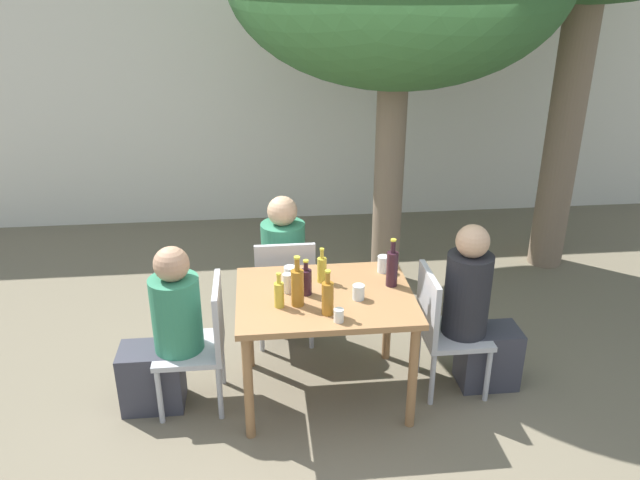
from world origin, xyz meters
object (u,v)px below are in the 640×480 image
object	(u,v)px
drinking_glass_3	(339,315)
drinking_glass_4	(358,292)
amber_bottle_0	(328,297)
drinking_glass_0	(383,264)
oil_cruet_5	(279,294)
dining_table_front	(325,308)
person_seated_2	(283,269)
amber_bottle_2	(297,286)
wine_bottle_3	(306,281)
drinking_glass_2	(290,276)
patio_chair_0	(202,338)
patio_chair_1	(443,325)
person_seated_0	(165,338)
patio_chair_2	(285,286)
wine_bottle_1	(392,268)
drinking_glass_1	(287,283)
person_seated_1	(477,317)
oil_cruet_4	(322,269)

from	to	relation	value
drinking_glass_3	drinking_glass_4	size ratio (longest dim) A/B	0.84
amber_bottle_0	drinking_glass_0	world-z (taller)	amber_bottle_0
oil_cruet_5	drinking_glass_0	xyz separation A→B (m)	(0.73, 0.41, -0.03)
dining_table_front	person_seated_2	size ratio (longest dim) A/B	0.98
drinking_glass_4	person_seated_2	bearing A→B (deg)	113.45
amber_bottle_2	drinking_glass_3	xyz separation A→B (m)	(0.23, -0.22, -0.09)
drinking_glass_3	dining_table_front	bearing A→B (deg)	97.29
person_seated_2	wine_bottle_3	world-z (taller)	person_seated_2
amber_bottle_2	drinking_glass_2	size ratio (longest dim) A/B	2.57
patio_chair_0	patio_chair_1	xyz separation A→B (m)	(1.60, 0.00, 0.00)
patio_chair_1	drinking_glass_2	world-z (taller)	drinking_glass_2
person_seated_0	amber_bottle_2	world-z (taller)	person_seated_0
wine_bottle_3	drinking_glass_4	world-z (taller)	wine_bottle_3
amber_bottle_0	amber_bottle_2	distance (m)	0.22
patio_chair_2	dining_table_front	bearing A→B (deg)	108.62
drinking_glass_3	patio_chair_1	bearing A→B (deg)	24.50
patio_chair_2	wine_bottle_3	world-z (taller)	wine_bottle_3
person_seated_0	wine_bottle_1	xyz separation A→B (m)	(1.49, 0.08, 0.39)
drinking_glass_1	drinking_glass_4	size ratio (longest dim) A/B	1.34
drinking_glass_3	drinking_glass_2	bearing A→B (deg)	117.03
amber_bottle_2	patio_chair_0	bearing A→B (deg)	168.95
person_seated_1	wine_bottle_3	bearing A→B (deg)	89.21
patio_chair_1	oil_cruet_5	bearing A→B (deg)	96.77
amber_bottle_0	wine_bottle_1	bearing A→B (deg)	35.24
person_seated_2	drinking_glass_2	distance (m)	0.82
patio_chair_2	person_seated_2	size ratio (longest dim) A/B	0.76
patio_chair_1	oil_cruet_5	xyz separation A→B (m)	(-1.10, -0.13, 0.37)
dining_table_front	oil_cruet_5	xyz separation A→B (m)	(-0.30, -0.13, 0.19)
person_seated_2	amber_bottle_2	world-z (taller)	person_seated_2
person_seated_2	oil_cruet_4	world-z (taller)	person_seated_2
amber_bottle_0	wine_bottle_3	bearing A→B (deg)	112.19
dining_table_front	patio_chair_2	size ratio (longest dim) A/B	1.28
person_seated_2	patio_chair_0	bearing A→B (deg)	57.80
wine_bottle_3	oil_cruet_5	world-z (taller)	wine_bottle_3
patio_chair_0	patio_chair_1	bearing A→B (deg)	90.00
wine_bottle_1	drinking_glass_4	xyz separation A→B (m)	(-0.25, -0.16, -0.08)
person_seated_2	oil_cruet_4	xyz separation A→B (m)	(0.23, -0.73, 0.35)
wine_bottle_3	person_seated_1	bearing A→B (deg)	-0.79
patio_chair_0	person_seated_0	size ratio (longest dim) A/B	0.77
patio_chair_0	wine_bottle_3	bearing A→B (deg)	91.33
dining_table_front	wine_bottle_3	size ratio (longest dim) A/B	4.74
person_seated_1	drinking_glass_1	size ratio (longest dim) A/B	9.41
patio_chair_0	wine_bottle_1	xyz separation A→B (m)	(1.25, 0.08, 0.41)
drinking_glass_1	patio_chair_2	bearing A→B (deg)	88.96
patio_chair_2	wine_bottle_3	size ratio (longest dim) A/B	3.70
patio_chair_0	drinking_glass_4	world-z (taller)	patio_chair_0
person_seated_1	patio_chair_2	bearing A→B (deg)	61.87
patio_chair_2	drinking_glass_0	distance (m)	0.84
wine_bottle_3	drinking_glass_2	bearing A→B (deg)	123.01
amber_bottle_0	drinking_glass_1	xyz separation A→B (m)	(-0.23, 0.30, -0.05)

